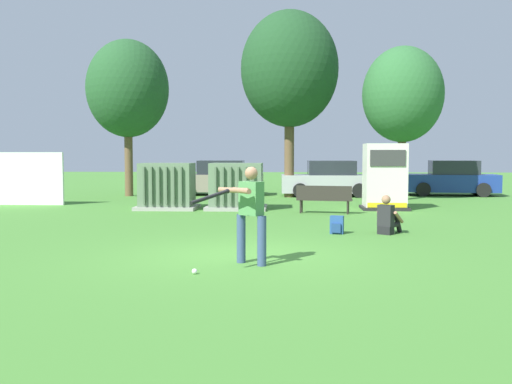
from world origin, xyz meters
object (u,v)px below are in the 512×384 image
Objects in this scene: parked_car_leftmost at (219,179)px; parked_car_right_of_center at (451,179)px; backpack at (337,225)px; parked_car_left_of_center at (329,180)px; park_bench at (324,197)px; transformer_mid_west at (236,187)px; seated_spectator at (388,219)px; transformer_west at (167,187)px; sports_ball at (195,271)px; batter at (249,210)px; generator_enclosure at (385,177)px.

parked_car_right_of_center is (10.78, 0.31, 0.00)m from parked_car_leftmost.
backpack is 0.10× the size of parked_car_left_of_center.
transformer_mid_west is at bearing 156.29° from park_bench.
parked_car_leftmost is 5.12m from parked_car_left_of_center.
seated_spectator is at bearing -87.23° from parked_car_left_of_center.
sports_ball is at bearing -75.94° from transformer_west.
sports_ball is at bearing -134.73° from batter.
backpack is (0.02, -4.73, -0.32)m from park_bench.
sports_ball is (-2.70, -9.62, -0.49)m from park_bench.
seated_spectator reaches higher than backpack.
seated_spectator is at bearing -111.27° from parked_car_right_of_center.
transformer_west is 13.79m from parked_car_right_of_center.
park_bench reaches higher than backpack.
batter is 19.07m from parked_car_right_of_center.
parked_car_leftmost is 10.79m from parked_car_right_of_center.
batter reaches higher than parked_car_left_of_center.
parked_car_right_of_center is at bearing 37.28° from transformer_mid_west.
generator_enclosure is 6.73m from backpack.
parked_car_right_of_center is (6.34, 13.16, 0.54)m from backpack.
park_bench is at bearing -144.42° from generator_enclosure.
parked_car_leftmost is at bearing 118.55° from park_bench.
parked_car_leftmost is at bearing 95.53° from sports_ball.
generator_enclosure is 5.23× the size of backpack.
park_bench is 8.98m from batter.
parked_car_leftmost is at bearing 113.95° from seated_spectator.
park_bench is 9.25m from parked_car_leftmost.
seated_spectator is (6.70, -5.95, -0.41)m from transformer_west.
backpack is at bearing -93.01° from parked_car_left_of_center.
park_bench is 4.19× the size of backpack.
sports_ball is at bearing -128.71° from seated_spectator.
sports_ball is 0.09× the size of seated_spectator.
park_bench is 7.63m from parked_car_left_of_center.
batter is at bearing -101.97° from park_bench.
generator_enclosure is at bearing 35.58° from park_bench.
batter is (-1.86, -8.77, 0.44)m from park_bench.
parked_car_right_of_center reaches higher than park_bench.
batter is 4.52m from backpack.
generator_enclosure is 11.11m from batter.
park_bench is 10.01m from sports_ball.
seated_spectator is at bearing 51.29° from sports_ball.
backpack is 12.35m from parked_car_left_of_center.
batter is 1.52m from sports_ball.
generator_enclosure is 25.56× the size of sports_ball.
transformer_mid_west is at bearing -120.19° from parked_car_left_of_center.
transformer_mid_west is 11.75m from parked_car_right_of_center.
transformer_mid_west is 1.21× the size of batter.
parked_car_left_of_center is at bearing 78.92° from sports_ball.
transformer_mid_west is 10.15m from batter.
parked_car_leftmost and parked_car_left_of_center have the same top height.
transformer_west and parked_car_left_of_center have the same top height.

